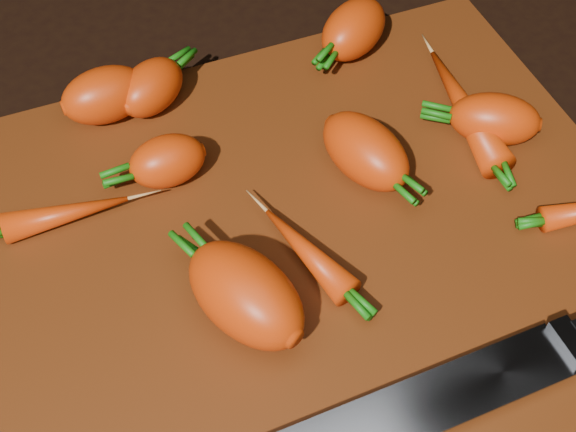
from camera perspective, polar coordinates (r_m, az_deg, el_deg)
name	(u,v)px	position (r m, az deg, el deg)	size (l,w,h in m)	color
ground	(293,256)	(0.58, 0.37, -2.86)	(2.00, 2.00, 0.01)	black
cutting_board	(293,247)	(0.57, 0.37, -2.23)	(0.50, 0.40, 0.01)	#53230A
carrot_0	(105,95)	(0.64, -12.88, 8.39)	(0.07, 0.04, 0.04)	#E13B08
carrot_1	(167,161)	(0.59, -8.58, 3.88)	(0.06, 0.04, 0.04)	#E13B08
carrot_2	(365,151)	(0.59, 5.53, 4.62)	(0.08, 0.05, 0.05)	#E13B08
carrot_3	(246,295)	(0.51, -3.03, -5.60)	(0.09, 0.05, 0.05)	#E13B08
carrot_4	(354,29)	(0.69, 4.70, 13.11)	(0.07, 0.04, 0.04)	#E13B08
carrot_5	(151,87)	(0.65, -9.71, 9.01)	(0.06, 0.04, 0.04)	#E13B08
carrot_6	(495,119)	(0.63, 14.48, 6.68)	(0.07, 0.04, 0.04)	#E13B08
carrot_7	(464,107)	(0.65, 12.40, 7.61)	(0.13, 0.03, 0.03)	#E13B08
carrot_9	(306,251)	(0.54, 1.31, -2.50)	(0.09, 0.02, 0.02)	#E13B08
carrot_10	(66,214)	(0.58, -15.48, 0.17)	(0.09, 0.02, 0.02)	#E13B08
knife	(445,397)	(0.50, 11.08, -12.51)	(0.34, 0.04, 0.02)	gray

